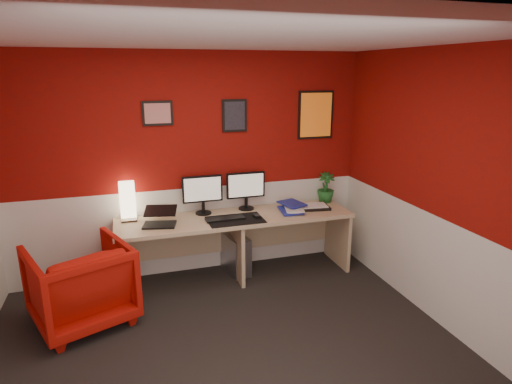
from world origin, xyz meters
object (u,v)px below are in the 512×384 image
object	(u,v)px
monitor_left	(203,189)
armchair	(81,284)
zen_tray	(314,207)
pc_tower	(236,254)
potted_plant	(326,187)
shoji_lamp	(128,202)
laptop	(159,216)
desk	(236,247)
monitor_right	(246,185)

from	to	relation	value
monitor_left	armchair	world-z (taller)	monitor_left
zen_tray	pc_tower	size ratio (longest dim) A/B	0.78
monitor_left	potted_plant	distance (m)	1.52
shoji_lamp	laptop	bearing A→B (deg)	-42.24
armchair	potted_plant	bearing A→B (deg)	171.57
armchair	zen_tray	bearing A→B (deg)	168.53
armchair	desk	bearing A→B (deg)	174.07
desk	potted_plant	world-z (taller)	potted_plant
desk	armchair	world-z (taller)	armchair
zen_tray	pc_tower	distance (m)	1.06
monitor_right	pc_tower	xyz separation A→B (m)	(-0.16, -0.09, -0.80)
potted_plant	pc_tower	bearing A→B (deg)	-175.78
potted_plant	pc_tower	size ratio (longest dim) A/B	0.81
shoji_lamp	monitor_right	size ratio (longest dim) A/B	0.69
laptop	armchair	bearing A→B (deg)	-138.80
monitor_right	zen_tray	distance (m)	0.84
laptop	pc_tower	size ratio (longest dim) A/B	0.73
monitor_right	shoji_lamp	bearing A→B (deg)	-179.84
monitor_left	armchair	xyz separation A→B (m)	(-1.28, -0.66, -0.63)
shoji_lamp	pc_tower	xyz separation A→B (m)	(1.16, -0.09, -0.70)
laptop	pc_tower	distance (m)	1.07
pc_tower	armchair	distance (m)	1.74
laptop	monitor_left	distance (m)	0.60
laptop	armchair	size ratio (longest dim) A/B	0.39
armchair	monitor_left	bearing A→B (deg)	-174.64
laptop	monitor_right	world-z (taller)	monitor_right
monitor_right	pc_tower	world-z (taller)	monitor_right
laptop	potted_plant	world-z (taller)	potted_plant
laptop	potted_plant	size ratio (longest dim) A/B	0.91
monitor_left	pc_tower	world-z (taller)	monitor_left
desk	monitor_left	world-z (taller)	monitor_left
armchair	pc_tower	bearing A→B (deg)	177.86
laptop	zen_tray	size ratio (longest dim) A/B	0.94
monitor_left	zen_tray	world-z (taller)	monitor_left
desk	armchair	distance (m)	1.67
monitor_right	armchair	distance (m)	2.02
pc_tower	armchair	size ratio (longest dim) A/B	0.53
laptop	monitor_left	world-z (taller)	monitor_left
monitor_right	zen_tray	world-z (taller)	monitor_right
monitor_left	shoji_lamp	bearing A→B (deg)	178.82
shoji_lamp	desk	bearing A→B (deg)	-10.83
laptop	monitor_left	bearing A→B (deg)	39.91
monitor_right	zen_tray	size ratio (longest dim) A/B	1.66
potted_plant	monitor_right	bearing A→B (deg)	179.51
desk	pc_tower	world-z (taller)	desk
desk	shoji_lamp	distance (m)	1.28
shoji_lamp	monitor_left	world-z (taller)	monitor_left
desk	monitor_left	xyz separation A→B (m)	(-0.33, 0.20, 0.66)
zen_tray	monitor_left	bearing A→B (deg)	171.48
monitor_left	potted_plant	world-z (taller)	monitor_left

